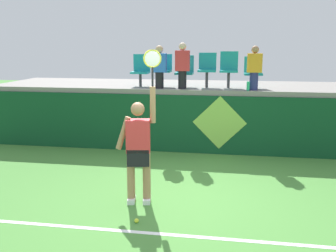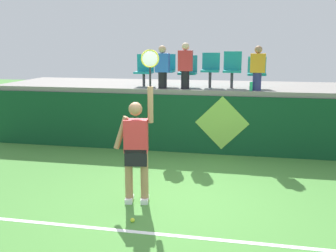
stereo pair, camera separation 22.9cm
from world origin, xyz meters
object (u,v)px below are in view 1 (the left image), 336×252
object	(u,v)px
tennis_ball	(137,221)
water_bottle	(248,86)
stadium_chair_0	(141,69)
spectator_1	(182,65)
stadium_chair_4	(229,68)
spectator_2	(254,67)
spectator_0	(159,66)
stadium_chair_2	(185,70)
stadium_chair_3	(207,68)
tennis_player	(139,147)
stadium_chair_1	(163,68)
stadium_chair_5	(253,71)

from	to	relation	value
tennis_ball	water_bottle	xyz separation A→B (m)	(1.71, 4.00, 1.60)
stadium_chair_0	spectator_1	bearing A→B (deg)	-21.27
stadium_chair_4	spectator_2	size ratio (longest dim) A/B	0.86
tennis_ball	spectator_0	bearing A→B (deg)	95.81
stadium_chair_2	spectator_1	size ratio (longest dim) A/B	0.72
spectator_2	stadium_chair_3	bearing A→B (deg)	158.41
stadium_chair_2	stadium_chair_3	world-z (taller)	stadium_chair_3
tennis_player	stadium_chair_0	distance (m)	4.06
stadium_chair_0	spectator_2	bearing A→B (deg)	-9.04
tennis_ball	spectator_2	bearing A→B (deg)	66.06
stadium_chair_2	spectator_0	distance (m)	0.74
water_bottle	spectator_1	size ratio (longest dim) A/B	0.19
tennis_ball	water_bottle	world-z (taller)	water_bottle
stadium_chair_4	spectator_0	world-z (taller)	spectator_0
stadium_chair_0	stadium_chair_2	world-z (taller)	stadium_chair_0
water_bottle	stadium_chair_0	xyz separation A→B (m)	(-2.70, 0.58, 0.33)
spectator_0	stadium_chair_3	bearing A→B (deg)	22.21
tennis_ball	spectator_0	world-z (taller)	spectator_0
stadium_chair_3	tennis_player	bearing A→B (deg)	-102.38
stadium_chair_1	spectator_0	bearing A→B (deg)	-90.00
stadium_chair_1	water_bottle	bearing A→B (deg)	-15.23
spectator_0	tennis_ball	bearing A→B (deg)	-84.19
tennis_ball	stadium_chair_2	size ratio (longest dim) A/B	0.08
stadium_chair_5	spectator_1	bearing A→B (deg)	-165.60
stadium_chair_2	tennis_player	bearing A→B (deg)	-94.09
tennis_ball	stadium_chair_4	bearing A→B (deg)	74.82
tennis_player	water_bottle	distance (m)	3.80
stadium_chair_4	spectator_1	size ratio (longest dim) A/B	0.81
stadium_chair_3	stadium_chair_5	bearing A→B (deg)	-0.07
water_bottle	stadium_chair_1	size ratio (longest dim) A/B	0.26
stadium_chair_2	spectator_1	distance (m)	0.46
spectator_1	spectator_2	distance (m)	1.70
spectator_0	spectator_1	world-z (taller)	spectator_1
stadium_chair_4	stadium_chair_1	bearing A→B (deg)	-179.80
tennis_ball	spectator_2	world-z (taller)	spectator_2
tennis_player	spectator_1	xyz separation A→B (m)	(0.27, 3.40, 1.14)
tennis_player	stadium_chair_0	xyz separation A→B (m)	(-0.86, 3.84, 1.01)
spectator_1	spectator_2	size ratio (longest dim) A/B	1.07
spectator_0	water_bottle	bearing A→B (deg)	-3.23
spectator_0	spectator_1	xyz separation A→B (m)	(0.56, 0.02, 0.04)
spectator_2	stadium_chair_1	bearing A→B (deg)	168.86
stadium_chair_3	stadium_chair_4	xyz separation A→B (m)	(0.54, 0.00, 0.01)
tennis_player	stadium_chair_0	world-z (taller)	tennis_player
tennis_ball	stadium_chair_4	size ratio (longest dim) A/B	0.07
spectator_0	spectator_1	bearing A→B (deg)	2.46
water_bottle	stadium_chair_2	bearing A→B (deg)	159.59
stadium_chair_1	stadium_chair_2	xyz separation A→B (m)	(0.56, 0.00, -0.04)
stadium_chair_2	spectator_2	distance (m)	1.76
stadium_chair_2	spectator_0	world-z (taller)	spectator_0
spectator_0	stadium_chair_4	bearing A→B (deg)	15.60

